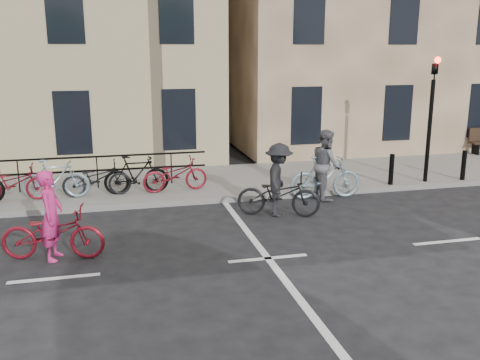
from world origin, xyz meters
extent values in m
plane|color=black|center=(0.00, 0.00, 0.00)|extent=(120.00, 120.00, 0.00)
cube|color=slate|center=(-4.00, 6.00, 0.07)|extent=(46.00, 4.00, 0.15)
cylinder|color=black|center=(6.20, 4.35, 1.65)|extent=(0.12, 0.12, 3.00)
imported|color=black|center=(6.20, 4.35, 3.60)|extent=(0.15, 0.18, 0.90)
sphere|color=#FF0C05|center=(6.20, 4.23, 3.70)|extent=(0.18, 0.18, 0.18)
cylinder|color=black|center=(5.00, 4.25, 0.60)|extent=(0.14, 0.14, 0.90)
cylinder|color=black|center=(7.40, 4.25, 0.60)|extent=(0.14, 0.14, 0.90)
cube|color=black|center=(10.40, 7.65, 0.35)|extent=(0.06, 0.38, 0.40)
cube|color=black|center=(-4.35, 5.90, 0.62)|extent=(8.30, 0.04, 0.95)
imported|color=maroon|center=(-5.40, 5.00, 0.62)|extent=(1.80, 0.63, 0.95)
imported|color=#7F9BA7|center=(-4.35, 5.00, 0.68)|extent=(1.75, 0.49, 1.05)
imported|color=black|center=(-3.30, 5.00, 0.62)|extent=(1.80, 0.63, 0.95)
imported|color=black|center=(-2.25, 5.00, 0.68)|extent=(1.75, 0.49, 1.05)
imported|color=maroon|center=(-1.20, 5.00, 0.62)|extent=(1.80, 0.63, 0.95)
imported|color=maroon|center=(-4.07, 1.00, 0.52)|extent=(2.09, 1.09, 1.05)
imported|color=#CC2470|center=(-4.07, 1.00, 0.89)|extent=(0.55, 0.72, 1.78)
imported|color=#7F9BA7|center=(2.77, 3.80, 0.59)|extent=(2.01, 0.70, 1.19)
imported|color=#5B5A5F|center=(2.77, 3.80, 0.95)|extent=(0.79, 0.98, 1.91)
imported|color=black|center=(1.04, 2.62, 0.53)|extent=(2.15, 1.40, 1.07)
imported|color=black|center=(1.04, 2.62, 0.90)|extent=(1.05, 1.33, 1.81)
camera|label=1|loc=(-2.86, -9.41, 4.01)|focal=40.00mm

